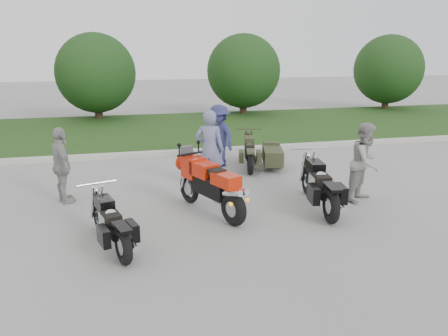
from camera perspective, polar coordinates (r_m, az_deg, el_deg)
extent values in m
plane|color=#A1A19C|center=(8.53, 1.09, -7.53)|extent=(80.00, 80.00, 0.00)
cube|color=#B9B6AE|center=(14.12, -4.93, 2.10)|extent=(60.00, 0.30, 0.15)
cube|color=#2D521C|center=(18.15, -6.87, 5.03)|extent=(60.00, 8.00, 0.14)
cylinder|color=#3F2B1C|center=(21.30, -16.09, 7.53)|extent=(0.36, 0.36, 1.20)
sphere|color=#163312|center=(21.16, -16.42, 11.82)|extent=(3.60, 3.60, 3.60)
cylinder|color=#3F2B1C|center=(22.09, 2.52, 8.38)|extent=(0.36, 0.36, 1.20)
sphere|color=#163312|center=(21.95, 2.57, 12.53)|extent=(3.60, 3.60, 3.60)
cylinder|color=#3F2B1C|center=(25.44, 20.34, 8.38)|extent=(0.36, 0.36, 1.20)
sphere|color=#163312|center=(25.32, 20.68, 11.97)|extent=(3.60, 3.60, 3.60)
torus|color=black|center=(8.41, 1.26, -5.34)|extent=(0.46, 0.71, 0.68)
torus|color=black|center=(9.66, -4.56, -2.67)|extent=(0.38, 0.66, 0.66)
cube|color=black|center=(8.89, -1.67, -2.37)|extent=(0.68, 1.03, 0.39)
cube|color=red|center=(9.01, -2.61, -0.17)|extent=(0.58, 0.71, 0.29)
cube|color=red|center=(8.43, 0.25, -1.56)|extent=(0.54, 0.69, 0.24)
cube|color=black|center=(8.68, -1.14, -0.46)|extent=(0.42, 0.47, 0.11)
cube|color=red|center=(9.35, -4.00, 0.12)|extent=(0.52, 0.55, 0.44)
cylinder|color=silver|center=(8.21, 1.11, -3.35)|extent=(0.31, 0.52, 0.24)
cylinder|color=silver|center=(8.30, 1.96, -3.14)|extent=(0.31, 0.52, 0.24)
torus|color=black|center=(7.16, -13.00, -9.95)|extent=(0.32, 0.63, 0.62)
torus|color=black|center=(8.50, -16.00, -6.13)|extent=(0.27, 0.59, 0.58)
cube|color=black|center=(7.79, -14.68, -7.33)|extent=(0.50, 1.10, 0.13)
cube|color=silver|center=(7.76, -14.72, -6.84)|extent=(0.38, 0.47, 0.32)
cube|color=black|center=(7.92, -15.37, -4.46)|extent=(0.39, 0.55, 0.20)
cube|color=black|center=(7.58, -14.52, -6.05)|extent=(0.37, 0.51, 0.11)
cube|color=black|center=(7.03, -13.16, -7.55)|extent=(0.33, 0.53, 0.05)
cylinder|color=silver|center=(7.60, -12.77, -8.84)|extent=(0.37, 0.98, 0.09)
torus|color=black|center=(8.76, 13.82, -4.81)|extent=(0.29, 0.74, 0.72)
torus|color=black|center=(10.35, 10.84, -1.61)|extent=(0.23, 0.69, 0.68)
cube|color=black|center=(9.52, 12.24, -2.53)|extent=(0.42, 1.29, 0.15)
cube|color=silver|center=(9.50, 12.27, -2.05)|extent=(0.39, 0.52, 0.37)
cube|color=black|center=(9.71, 11.84, 0.18)|extent=(0.38, 0.62, 0.23)
cube|color=black|center=(9.30, 12.61, -1.22)|extent=(0.37, 0.57, 0.13)
cube|color=black|center=(8.64, 13.98, -2.44)|extent=(0.32, 0.61, 0.06)
cylinder|color=silver|center=(9.29, 13.96, -4.06)|extent=(0.28, 1.17, 0.11)
torus|color=black|center=(11.76, 3.47, 0.61)|extent=(0.31, 0.66, 0.64)
torus|color=black|center=(13.26, 3.20, 2.24)|extent=(0.26, 0.61, 0.60)
cube|color=black|center=(12.49, 3.33, 1.85)|extent=(0.48, 1.14, 0.13)
cube|color=#353921|center=(12.47, 3.33, 2.18)|extent=(0.38, 0.48, 0.33)
cube|color=#353921|center=(12.69, 3.30, 3.62)|extent=(0.38, 0.56, 0.21)
cube|color=black|center=(12.30, 3.37, 2.79)|extent=(0.37, 0.52, 0.11)
cube|color=#353921|center=(11.68, 3.49, 2.20)|extent=(0.33, 0.55, 0.06)
cylinder|color=#353921|center=(12.21, 4.17, 0.88)|extent=(0.34, 1.02, 0.09)
cube|color=#353921|center=(12.45, 6.36, 1.64)|extent=(0.80, 1.30, 0.42)
torus|color=black|center=(12.50, 7.41, 1.13)|extent=(0.24, 0.54, 0.52)
imported|color=slate|center=(10.49, -1.89, 2.43)|extent=(0.82, 0.69, 1.93)
imported|color=#989792|center=(10.14, 18.01, 0.73)|extent=(1.09, 1.04, 1.77)
imported|color=navy|center=(12.51, -0.64, 4.22)|extent=(1.10, 1.32, 1.78)
imported|color=#989993|center=(10.14, -20.42, 0.29)|extent=(0.75, 1.07, 1.69)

